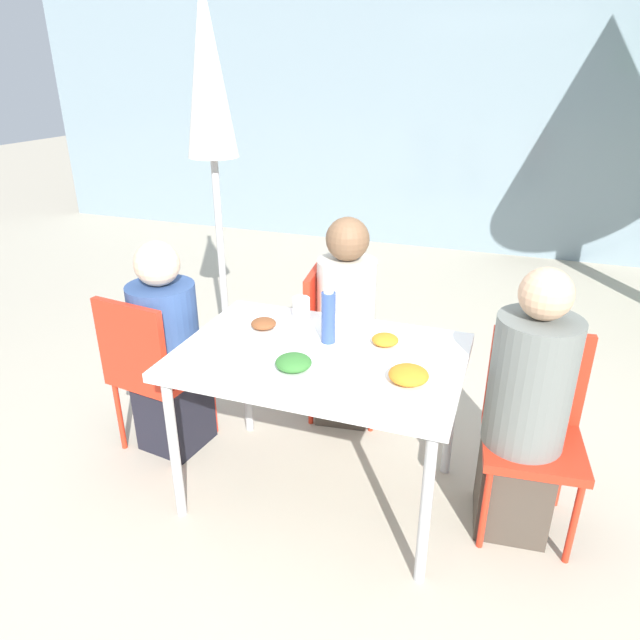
{
  "coord_description": "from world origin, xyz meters",
  "views": [
    {
      "loc": [
        0.72,
        -2.02,
        1.85
      ],
      "look_at": [
        0.0,
        0.0,
        0.89
      ],
      "focal_mm": 32.0,
      "sensor_mm": 36.0,
      "label": 1
    }
  ],
  "objects": [
    {
      "name": "ground_plane",
      "position": [
        0.0,
        0.0,
        0.0
      ],
      "size": [
        24.0,
        24.0,
        0.0
      ],
      "primitive_type": "plane",
      "color": "#B2A893"
    },
    {
      "name": "plate_1",
      "position": [
        -0.04,
        -0.19,
        0.77
      ],
      "size": [
        0.26,
        0.26,
        0.07
      ],
      "color": "white",
      "rests_on": "dining_table"
    },
    {
      "name": "plate_2",
      "position": [
        0.25,
        0.14,
        0.76
      ],
      "size": [
        0.21,
        0.21,
        0.06
      ],
      "color": "white",
      "rests_on": "dining_table"
    },
    {
      "name": "salad_bowl",
      "position": [
        -0.35,
        -0.11,
        0.77
      ],
      "size": [
        0.18,
        0.18,
        0.05
      ],
      "color": "white",
      "rests_on": "dining_table"
    },
    {
      "name": "plate_0",
      "position": [
        -0.31,
        0.11,
        0.76
      ],
      "size": [
        0.21,
        0.21,
        0.06
      ],
      "color": "white",
      "rests_on": "dining_table"
    },
    {
      "name": "person_far",
      "position": [
        -0.09,
        0.66,
        0.56
      ],
      "size": [
        0.32,
        0.32,
        1.16
      ],
      "rotation": [
        0.0,
        0.0,
        -1.44
      ],
      "color": "#473D33",
      "rests_on": "ground"
    },
    {
      "name": "plate_3",
      "position": [
        0.41,
        -0.14,
        0.77
      ],
      "size": [
        0.28,
        0.28,
        0.07
      ],
      "color": "white",
      "rests_on": "dining_table"
    },
    {
      "name": "chair_far",
      "position": [
        -0.17,
        0.7,
        0.5
      ],
      "size": [
        0.45,
        0.45,
        0.86
      ],
      "rotation": [
        0.0,
        0.0,
        -1.44
      ],
      "color": "red",
      "rests_on": "ground"
    },
    {
      "name": "chair_left",
      "position": [
        -0.91,
        0.04,
        0.5
      ],
      "size": [
        0.45,
        0.45,
        0.86
      ],
      "rotation": [
        0.0,
        0.0,
        -0.13
      ],
      "color": "red",
      "rests_on": "ground"
    },
    {
      "name": "person_right",
      "position": [
        0.85,
        0.09,
        0.56
      ],
      "size": [
        0.32,
        0.32,
        1.19
      ],
      "rotation": [
        0.0,
        0.0,
        -3.04
      ],
      "color": "#473D33",
      "rests_on": "ground"
    },
    {
      "name": "chair_right",
      "position": [
        0.89,
        0.17,
        0.5
      ],
      "size": [
        0.44,
        0.44,
        0.86
      ],
      "rotation": [
        0.0,
        0.0,
        -3.04
      ],
      "color": "red",
      "rests_on": "ground"
    },
    {
      "name": "bottle",
      "position": [
        -0.0,
        0.11,
        0.86
      ],
      "size": [
        0.06,
        0.06,
        0.25
      ],
      "color": "#334C8E",
      "rests_on": "dining_table"
    },
    {
      "name": "closed_umbrella",
      "position": [
        -1.0,
        0.98,
        1.68
      ],
      "size": [
        0.36,
        0.36,
        2.32
      ],
      "color": "#333333",
      "rests_on": "ground"
    },
    {
      "name": "dining_table",
      "position": [
        0.0,
        0.0,
        0.68
      ],
      "size": [
        1.2,
        0.82,
        0.74
      ],
      "color": "white",
      "rests_on": "ground"
    },
    {
      "name": "person_left",
      "position": [
        -0.85,
        0.11,
        0.53
      ],
      "size": [
        0.33,
        0.33,
        1.11
      ],
      "rotation": [
        0.0,
        0.0,
        -0.13
      ],
      "color": "black",
      "rests_on": "ground"
    },
    {
      "name": "building_facade",
      "position": [
        0.0,
        4.27,
        1.5
      ],
      "size": [
        10.0,
        0.2,
        3.0
      ],
      "color": "gray",
      "rests_on": "ground"
    },
    {
      "name": "drinking_cup",
      "position": [
        -0.2,
        0.3,
        0.8
      ],
      "size": [
        0.08,
        0.08,
        0.11
      ],
      "color": "white",
      "rests_on": "dining_table"
    }
  ]
}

